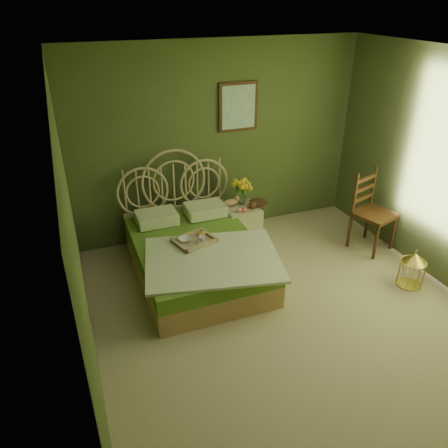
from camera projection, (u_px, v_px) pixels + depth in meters
name	position (u px, v px, depth m)	size (l,w,h in m)	color
floor	(293.00, 321.00, 4.62)	(4.50, 4.50, 0.00)	#C7B38F
ceiling	(317.00, 62.00, 3.40)	(4.50, 4.50, 0.00)	silver
wall_back	(219.00, 142.00, 5.87)	(4.00, 4.00, 0.00)	#49582E
wall_left	(77.00, 252.00, 3.38)	(4.50, 4.50, 0.00)	#49582E
wall_art	(238.00, 107.00, 5.71)	(0.54, 0.04, 0.64)	#361F0E
bed	(196.00, 253.00, 5.28)	(1.66, 2.11, 1.30)	tan
nightstand	(241.00, 217.00, 6.02)	(0.46, 0.46, 0.93)	beige
chair	(371.00, 206.00, 5.75)	(0.60, 0.60, 1.07)	#361F0E
birdcage	(412.00, 270.00, 5.10)	(0.29, 0.29, 0.43)	#B49439
book_lower	(253.00, 204.00, 6.00)	(0.17, 0.23, 0.02)	#381E0F
book_upper	(253.00, 202.00, 5.99)	(0.17, 0.24, 0.02)	#472819
cereal_bowl	(185.00, 239.00, 5.10)	(0.15, 0.15, 0.04)	white
coffee_cup	(202.00, 239.00, 5.06)	(0.09, 0.09, 0.08)	white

